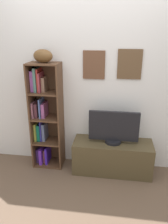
% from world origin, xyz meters
% --- Properties ---
extents(ground, '(5.20, 5.20, 0.04)m').
position_xyz_m(ground, '(0.00, 0.00, -0.02)').
color(ground, brown).
extents(back_wall, '(4.80, 0.08, 2.39)m').
position_xyz_m(back_wall, '(0.00, 1.13, 1.20)').
color(back_wall, white).
rests_on(back_wall, ground).
extents(bookshelf, '(0.42, 0.30, 1.50)m').
position_xyz_m(bookshelf, '(-0.60, 0.98, 0.73)').
color(bookshelf, brown).
rests_on(bookshelf, ground).
extents(football, '(0.31, 0.24, 0.17)m').
position_xyz_m(football, '(-0.55, 0.95, 1.59)').
color(football, brown).
rests_on(football, bookshelf).
extents(tv_stand, '(1.08, 0.40, 0.45)m').
position_xyz_m(tv_stand, '(0.38, 0.90, 0.23)').
color(tv_stand, '#4D4028').
rests_on(tv_stand, ground).
extents(television, '(0.67, 0.22, 0.45)m').
position_xyz_m(television, '(0.38, 0.90, 0.67)').
color(television, black).
rests_on(television, tv_stand).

